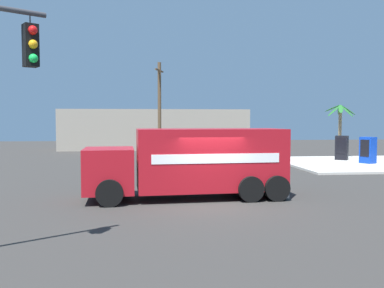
# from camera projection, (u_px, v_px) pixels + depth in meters

# --- Properties ---
(ground_plane) EXTENTS (100.00, 100.00, 0.00)m
(ground_plane) POSITION_uv_depth(u_px,v_px,m) (212.00, 203.00, 15.59)
(ground_plane) COLOR #33302D
(sidewalk_corner_far) EXTENTS (10.58, 10.58, 0.14)m
(sidewalk_corner_far) POSITION_uv_depth(u_px,v_px,m) (359.00, 163.00, 29.38)
(sidewalk_corner_far) COLOR beige
(sidewalk_corner_far) RESTS_ON ground
(delivery_truck) EXTENTS (8.05, 3.21, 2.79)m
(delivery_truck) POSITION_uv_depth(u_px,v_px,m) (193.00, 162.00, 16.53)
(delivery_truck) COLOR #AD141E
(delivery_truck) RESTS_ON ground
(vending_machine_red) EXTENTS (1.08, 1.14, 1.85)m
(vending_machine_red) POSITION_uv_depth(u_px,v_px,m) (368.00, 150.00, 28.80)
(vending_machine_red) COLOR #0F38B2
(vending_machine_red) RESTS_ON sidewalk_corner_far
(vending_machine_blue) EXTENTS (1.17, 1.13, 1.85)m
(vending_machine_blue) POSITION_uv_depth(u_px,v_px,m) (342.00, 148.00, 31.38)
(vending_machine_blue) COLOR black
(vending_machine_blue) RESTS_ON sidewalk_corner_far
(palm_tree_far) EXTENTS (2.48, 2.55, 4.32)m
(palm_tree_far) POSITION_uv_depth(u_px,v_px,m) (340.00, 121.00, 33.44)
(palm_tree_far) COLOR #7A6647
(palm_tree_far) RESTS_ON sidewalk_corner_far
(utility_pole) EXTENTS (0.79, 2.13, 8.15)m
(utility_pole) POSITION_uv_depth(u_px,v_px,m) (159.00, 108.00, 35.38)
(utility_pole) COLOR brown
(utility_pole) RESTS_ON ground
(building_backdrop) EXTENTS (20.17, 6.00, 4.35)m
(building_backdrop) POSITION_uv_depth(u_px,v_px,m) (155.00, 129.00, 45.69)
(building_backdrop) COLOR gray
(building_backdrop) RESTS_ON ground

